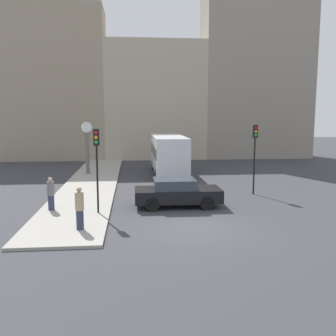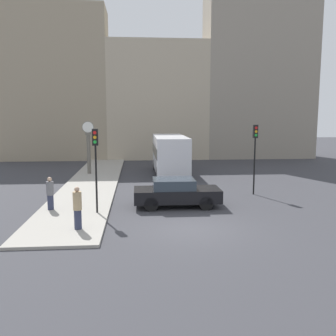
{
  "view_description": "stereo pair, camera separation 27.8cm",
  "coord_description": "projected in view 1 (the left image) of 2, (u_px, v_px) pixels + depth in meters",
  "views": [
    {
      "loc": [
        -2.44,
        -14.72,
        4.65
      ],
      "look_at": [
        -0.4,
        6.88,
        1.55
      ],
      "focal_mm": 40.0,
      "sensor_mm": 36.0,
      "label": 1
    },
    {
      "loc": [
        -2.17,
        -14.75,
        4.65
      ],
      "look_at": [
        -0.4,
        6.88,
        1.55
      ],
      "focal_mm": 40.0,
      "sensor_mm": 36.0,
      "label": 2
    }
  ],
  "objects": [
    {
      "name": "ground_plane",
      "position": [
        193.0,
        228.0,
        15.39
      ],
      "size": [
        120.0,
        120.0,
        0.0
      ],
      "primitive_type": "plane",
      "color": "#38383D"
    },
    {
      "name": "sidewalk_corner",
      "position": [
        93.0,
        180.0,
        26.43
      ],
      "size": [
        3.41,
        27.41,
        0.12
      ],
      "primitive_type": "cube",
      "color": "#A39E93",
      "rests_on": "ground_plane"
    },
    {
      "name": "building_row",
      "position": [
        162.0,
        83.0,
        39.75
      ],
      "size": [
        33.37,
        5.0,
        18.47
      ],
      "color": "gray",
      "rests_on": "ground_plane"
    },
    {
      "name": "sedan_car",
      "position": [
        177.0,
        192.0,
        18.96
      ],
      "size": [
        4.34,
        1.85,
        1.44
      ],
      "color": "black",
      "rests_on": "ground_plane"
    },
    {
      "name": "bus_distant",
      "position": [
        169.0,
        153.0,
        29.38
      ],
      "size": [
        2.41,
        7.5,
        2.99
      ],
      "color": "silver",
      "rests_on": "ground_plane"
    },
    {
      "name": "traffic_light_near",
      "position": [
        97.0,
        153.0,
        17.03
      ],
      "size": [
        0.26,
        0.24,
        3.89
      ],
      "color": "black",
      "rests_on": "sidewalk_corner"
    },
    {
      "name": "traffic_light_far",
      "position": [
        255.0,
        145.0,
        21.64
      ],
      "size": [
        0.26,
        0.24,
        4.07
      ],
      "color": "black",
      "rests_on": "ground_plane"
    },
    {
      "name": "street_clock",
      "position": [
        87.0,
        147.0,
        28.67
      ],
      "size": [
        0.89,
        0.37,
        4.03
      ],
      "color": "#666056",
      "rests_on": "sidewalk_corner"
    },
    {
      "name": "pedestrian_tan_coat",
      "position": [
        80.0,
        208.0,
        14.79
      ],
      "size": [
        0.35,
        0.35,
        1.72
      ],
      "color": "#2D334C",
      "rests_on": "sidewalk_corner"
    },
    {
      "name": "pedestrian_grey_jacket",
      "position": [
        51.0,
        194.0,
        17.83
      ],
      "size": [
        0.34,
        0.34,
        1.58
      ],
      "color": "#2D334C",
      "rests_on": "sidewalk_corner"
    }
  ]
}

